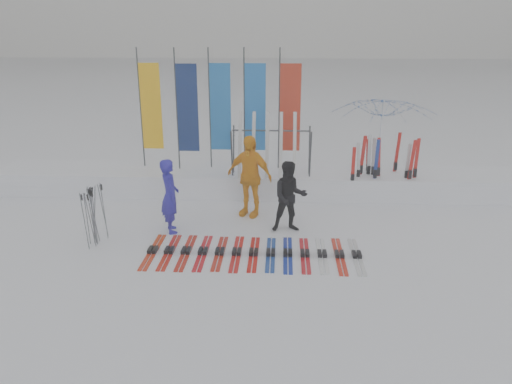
# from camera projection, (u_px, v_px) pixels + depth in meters

# --- Properties ---
(ground) EXTENTS (120.00, 120.00, 0.00)m
(ground) POSITION_uv_depth(u_px,v_px,m) (241.00, 270.00, 9.34)
(ground) COLOR white
(ground) RESTS_ON ground
(snow_bank) EXTENTS (14.00, 1.60, 0.60)m
(snow_bank) POSITION_uv_depth(u_px,v_px,m) (255.00, 181.00, 13.59)
(snow_bank) COLOR white
(snow_bank) RESTS_ON ground
(person_blue) EXTENTS (0.58, 0.70, 1.65)m
(person_blue) POSITION_uv_depth(u_px,v_px,m) (170.00, 196.00, 10.81)
(person_blue) COLOR #211BA0
(person_blue) RESTS_ON ground
(person_black) EXTENTS (0.85, 0.71, 1.58)m
(person_black) POSITION_uv_depth(u_px,v_px,m) (290.00, 197.00, 10.86)
(person_black) COLOR black
(person_black) RESTS_ON ground
(person_yellow) EXTENTS (1.23, 0.89, 1.94)m
(person_yellow) POSITION_uv_depth(u_px,v_px,m) (249.00, 176.00, 11.72)
(person_yellow) COLOR #FDA410
(person_yellow) RESTS_ON ground
(tent_canopy) EXTENTS (3.49, 3.52, 2.54)m
(tent_canopy) POSITION_uv_depth(u_px,v_px,m) (381.00, 141.00, 13.84)
(tent_canopy) COLOR white
(tent_canopy) RESTS_ON ground
(ski_row) EXTENTS (4.25, 1.68, 0.07)m
(ski_row) POSITION_uv_depth(u_px,v_px,m) (253.00, 253.00, 9.95)
(ski_row) COLOR red
(ski_row) RESTS_ON ground
(pole_cluster) EXTENTS (0.30, 0.75, 1.23)m
(pole_cluster) POSITION_uv_depth(u_px,v_px,m) (94.00, 216.00, 10.31)
(pole_cluster) COLOR #595B60
(pole_cluster) RESTS_ON ground
(feather_flags) EXTENTS (4.32, 0.26, 3.20)m
(feather_flags) POSITION_uv_depth(u_px,v_px,m) (219.00, 108.00, 13.26)
(feather_flags) COLOR #383A3F
(feather_flags) RESTS_ON ground
(ski_rack) EXTENTS (2.04, 0.80, 1.23)m
(ski_rack) POSITION_uv_depth(u_px,v_px,m) (271.00, 146.00, 12.84)
(ski_rack) COLOR #383A3F
(ski_rack) RESTS_ON ground
(upright_skis) EXTENTS (1.72, 0.97, 1.67)m
(upright_skis) POSITION_uv_depth(u_px,v_px,m) (381.00, 169.00, 12.94)
(upright_skis) COLOR navy
(upright_skis) RESTS_ON ground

